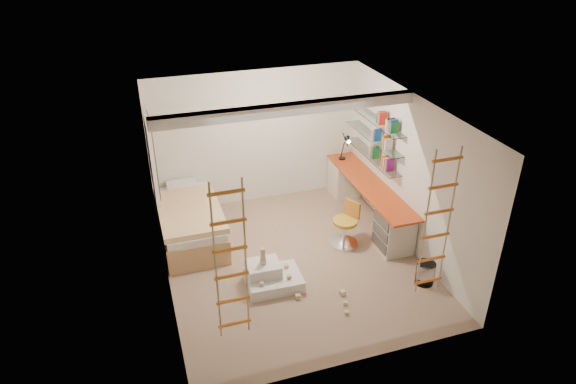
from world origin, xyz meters
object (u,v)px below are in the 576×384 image
object	(u,v)px
desk	(368,200)
play_platform	(271,277)
bed	(190,222)
swivel_chair	(345,230)

from	to	relation	value
desk	play_platform	size ratio (longest dim) A/B	3.30
bed	swivel_chair	bearing A→B (deg)	-22.12
desk	play_platform	world-z (taller)	desk
swivel_chair	play_platform	bearing A→B (deg)	-156.63
desk	play_platform	bearing A→B (deg)	-149.80
swivel_chair	play_platform	size ratio (longest dim) A/B	0.95
desk	swivel_chair	distance (m)	0.97
desk	swivel_chair	bearing A→B (deg)	-138.03
desk	bed	distance (m)	3.22
bed	play_platform	bearing A→B (deg)	-59.91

